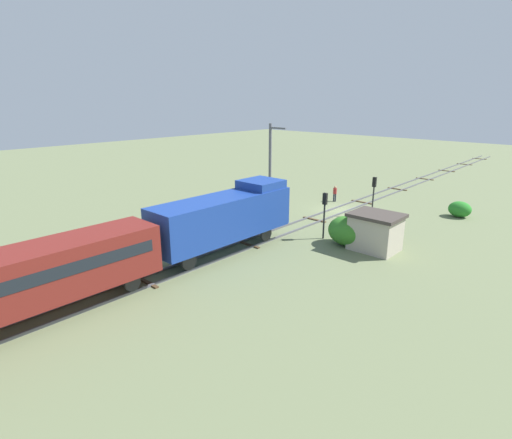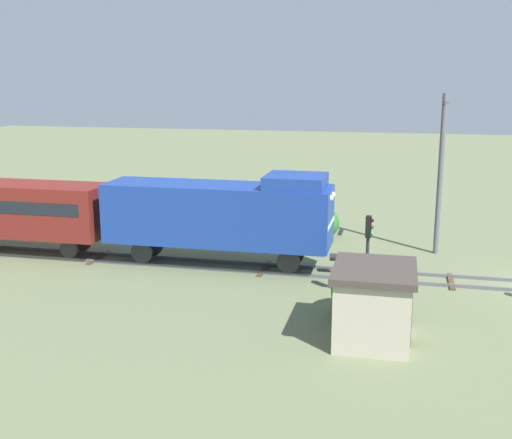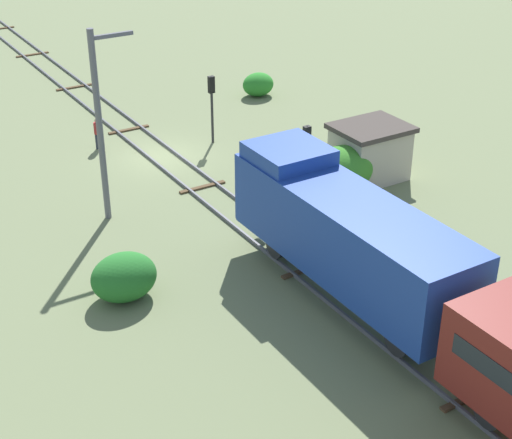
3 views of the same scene
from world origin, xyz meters
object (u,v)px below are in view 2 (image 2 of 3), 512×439
(locomotive, at_px, (221,213))
(relay_hut, at_px, (373,304))
(traffic_signal_mid, at_px, (368,242))
(catenary_mast, at_px, (441,171))

(locomotive, height_order, relay_hut, locomotive)
(traffic_signal_mid, distance_m, catenary_mast, 9.13)
(catenary_mast, xyz_separation_m, relay_hut, (-12.44, 2.75, -3.08))
(locomotive, height_order, traffic_signal_mid, locomotive)
(locomotive, height_order, catenary_mast, catenary_mast)
(traffic_signal_mid, xyz_separation_m, catenary_mast, (8.34, -3.21, 1.89))
(locomotive, relative_size, traffic_signal_mid, 3.15)
(traffic_signal_mid, bearing_deg, locomotive, 64.98)
(catenary_mast, bearing_deg, relay_hut, 167.54)
(locomotive, xyz_separation_m, catenary_mast, (4.94, -10.49, 1.70))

